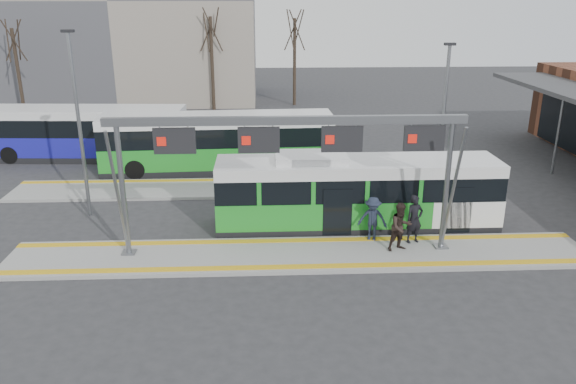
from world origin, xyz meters
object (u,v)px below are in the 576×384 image
(passenger_a, at_px, (414,219))
(passenger_c, at_px, (373,219))
(hero_bus, at_px, (356,194))
(passenger_b, at_px, (401,227))
(gantry, at_px, (291,145))

(passenger_a, height_order, passenger_c, passenger_a)
(hero_bus, height_order, passenger_c, hero_bus)
(passenger_b, distance_m, passenger_c, 1.32)
(passenger_a, height_order, passenger_b, passenger_a)
(hero_bus, height_order, passenger_b, hero_bus)
(hero_bus, bearing_deg, passenger_a, -46.51)
(gantry, distance_m, passenger_c, 4.70)
(passenger_b, bearing_deg, gantry, 159.53)
(hero_bus, distance_m, passenger_a, 2.89)
(passenger_c, bearing_deg, passenger_b, -29.44)
(passenger_a, bearing_deg, passenger_b, -153.57)
(passenger_a, bearing_deg, gantry, 168.47)
(passenger_a, bearing_deg, hero_bus, 115.50)
(passenger_a, distance_m, passenger_b, 0.99)
(hero_bus, height_order, passenger_a, hero_bus)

